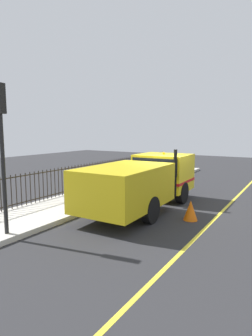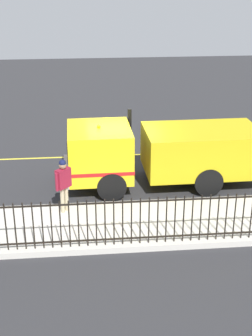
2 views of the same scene
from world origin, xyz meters
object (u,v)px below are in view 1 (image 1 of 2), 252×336
at_px(worker_standing, 138,168).
at_px(utility_cabinet, 137,170).
at_px(work_truck, 146,178).
at_px(traffic_cone, 191,210).
at_px(traffic_light_near, 1,129).

bearing_deg(worker_standing, utility_cabinet, 164.38).
bearing_deg(worker_standing, work_truck, -11.71).
bearing_deg(traffic_cone, worker_standing, -40.45).
xyz_separation_m(work_truck, worker_standing, (2.06, -2.99, -0.06)).
height_order(worker_standing, traffic_light_near, traffic_light_near).
bearing_deg(traffic_cone, traffic_light_near, 48.63).
distance_m(worker_standing, utility_cabinet, 2.93).
bearing_deg(worker_standing, traffic_light_near, -45.36).
height_order(traffic_light_near, utility_cabinet, traffic_light_near).
height_order(work_truck, traffic_cone, work_truck).
relative_size(worker_standing, traffic_cone, 2.30).
bearing_deg(work_truck, traffic_light_near, -111.16).
height_order(traffic_light_near, traffic_cone, traffic_light_near).
relative_size(work_truck, worker_standing, 4.00).
bearing_deg(work_truck, worker_standing, 123.61).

